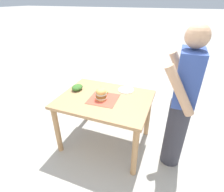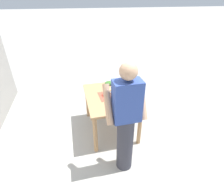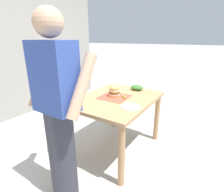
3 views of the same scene
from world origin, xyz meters
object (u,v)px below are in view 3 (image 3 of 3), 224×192
(patio_table, at_px, (116,106))
(pickle_spear, at_px, (124,97))
(side_salad, at_px, (137,88))
(side_plate_with_forks, at_px, (131,107))
(diner_across_table, at_px, (58,112))
(sandwich, at_px, (114,91))

(patio_table, relative_size, pickle_spear, 13.44)
(patio_table, height_order, side_salad, side_salad)
(side_plate_with_forks, bearing_deg, side_salad, -70.36)
(patio_table, distance_m, side_salad, 0.48)
(pickle_spear, xyz_separation_m, diner_across_table, (0.10, 0.95, 0.12))
(patio_table, relative_size, sandwich, 6.23)
(sandwich, distance_m, diner_across_table, 0.95)
(sandwich, height_order, side_plate_with_forks, sandwich)
(side_salad, bearing_deg, side_plate_with_forks, 109.64)
(patio_table, relative_size, side_plate_with_forks, 5.32)
(pickle_spear, relative_size, diner_across_table, 0.05)
(diner_across_table, bearing_deg, sandwich, -87.84)
(pickle_spear, distance_m, side_salad, 0.41)
(sandwich, bearing_deg, pickle_spear, -175.80)
(sandwich, xyz_separation_m, side_plate_with_forks, (-0.35, 0.22, -0.07))
(side_plate_with_forks, distance_m, side_salad, 0.68)
(diner_across_table, bearing_deg, pickle_spear, -96.22)
(side_salad, relative_size, diner_across_table, 0.11)
(patio_table, relative_size, diner_across_table, 0.69)
(side_plate_with_forks, bearing_deg, diner_across_table, 66.33)
(pickle_spear, height_order, side_plate_with_forks, pickle_spear)
(patio_table, height_order, sandwich, sandwich)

